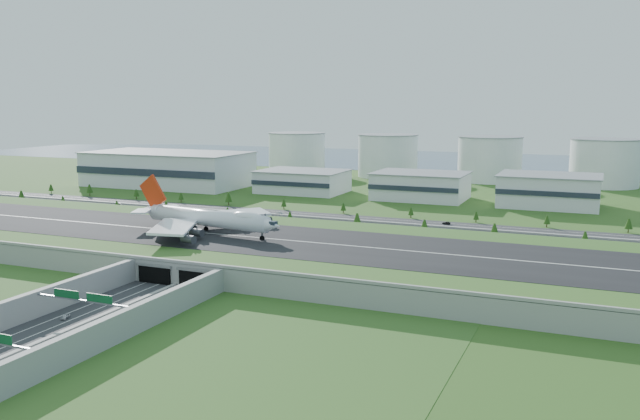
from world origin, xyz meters
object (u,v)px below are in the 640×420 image
at_px(car_2, 135,315).
at_px(car_0, 65,317).
at_px(car_5, 446,223).
at_px(car_4, 120,204).
at_px(fuel_tank_a, 297,153).
at_px(boeing_747, 207,218).
at_px(car_7, 280,213).

bearing_deg(car_2, car_0, 44.24).
relative_size(car_2, car_5, 1.44).
xyz_separation_m(car_0, car_4, (-128.19, 182.06, 0.20)).
bearing_deg(car_4, car_5, -73.93).
bearing_deg(fuel_tank_a, car_4, -94.42).
relative_size(boeing_747, car_5, 18.04).
height_order(boeing_747, car_4, boeing_747).
xyz_separation_m(car_0, car_2, (18.53, 8.67, 0.19)).
relative_size(car_0, car_7, 0.83).
height_order(car_5, car_7, car_5).
relative_size(fuel_tank_a, boeing_747, 0.65).
xyz_separation_m(car_5, car_7, (-94.90, -4.18, -0.03)).
bearing_deg(car_0, car_4, 108.78).
xyz_separation_m(fuel_tank_a, boeing_747, (100.91, -308.92, -2.81)).
bearing_deg(car_7, car_4, -60.37).
bearing_deg(car_2, car_7, -57.56).
relative_size(boeing_747, car_0, 19.84).
bearing_deg(car_4, car_0, -133.28).
height_order(car_0, car_4, car_4).
height_order(car_2, car_4, car_4).
bearing_deg(car_4, car_2, -128.19).
distance_m(car_5, car_7, 94.99).
height_order(fuel_tank_a, boeing_747, fuel_tank_a).
height_order(boeing_747, car_5, boeing_747).
xyz_separation_m(car_4, car_7, (103.14, 11.41, -0.19)).
xyz_separation_m(car_4, car_5, (198.04, 15.59, -0.16)).
xyz_separation_m(car_2, car_7, (-43.58, 184.80, -0.17)).
bearing_deg(fuel_tank_a, car_5, -48.63).
distance_m(fuel_tank_a, car_2, 415.54).
bearing_deg(car_5, car_2, -15.30).
bearing_deg(car_0, boeing_747, 79.81).
bearing_deg(boeing_747, car_0, -75.38).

